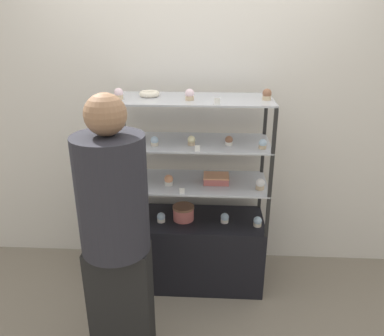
% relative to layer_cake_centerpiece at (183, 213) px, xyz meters
% --- Properties ---
extents(ground_plane, '(20.00, 20.00, 0.00)m').
position_rel_layer_cake_centerpiece_xyz_m(ground_plane, '(0.06, 0.02, -0.62)').
color(ground_plane, gray).
extents(back_wall, '(8.00, 0.05, 2.60)m').
position_rel_layer_cake_centerpiece_xyz_m(back_wall, '(0.06, 0.40, 0.68)').
color(back_wall, silver).
rests_on(back_wall, ground_plane).
extents(display_base, '(1.10, 0.47, 0.56)m').
position_rel_layer_cake_centerpiece_xyz_m(display_base, '(0.06, 0.02, -0.34)').
color(display_base, black).
rests_on(display_base, ground_plane).
extents(display_riser_lower, '(1.10, 0.47, 0.31)m').
position_rel_layer_cake_centerpiece_xyz_m(display_riser_lower, '(0.06, 0.02, 0.23)').
color(display_riser_lower, black).
rests_on(display_riser_lower, display_base).
extents(display_riser_middle, '(1.10, 0.47, 0.31)m').
position_rel_layer_cake_centerpiece_xyz_m(display_riser_middle, '(0.06, 0.02, 0.54)').
color(display_riser_middle, black).
rests_on(display_riser_middle, display_riser_lower).
extents(display_riser_upper, '(1.10, 0.47, 0.31)m').
position_rel_layer_cake_centerpiece_xyz_m(display_riser_upper, '(0.06, 0.02, 0.86)').
color(display_riser_upper, black).
rests_on(display_riser_upper, display_riser_middle).
extents(layer_cake_centerpiece, '(0.16, 0.16, 0.11)m').
position_rel_layer_cake_centerpiece_xyz_m(layer_cake_centerpiece, '(0.00, 0.00, 0.00)').
color(layer_cake_centerpiece, '#C66660').
rests_on(layer_cake_centerpiece, display_base).
extents(sheet_cake_frosted, '(0.19, 0.15, 0.06)m').
position_rel_layer_cake_centerpiece_xyz_m(sheet_cake_frosted, '(0.24, 0.01, 0.28)').
color(sheet_cake_frosted, '#C66660').
rests_on(sheet_cake_frosted, display_riser_lower).
extents(cupcake_0, '(0.06, 0.06, 0.08)m').
position_rel_layer_cake_centerpiece_xyz_m(cupcake_0, '(-0.43, -0.08, -0.02)').
color(cupcake_0, '#CCB28C').
rests_on(cupcake_0, display_base).
extents(cupcake_1, '(0.06, 0.06, 0.08)m').
position_rel_layer_cake_centerpiece_xyz_m(cupcake_1, '(-0.17, -0.05, -0.02)').
color(cupcake_1, white).
rests_on(cupcake_1, display_base).
extents(cupcake_2, '(0.06, 0.06, 0.08)m').
position_rel_layer_cake_centerpiece_xyz_m(cupcake_2, '(0.32, -0.03, -0.02)').
color(cupcake_2, white).
rests_on(cupcake_2, display_base).
extents(cupcake_3, '(0.06, 0.06, 0.08)m').
position_rel_layer_cake_centerpiece_xyz_m(cupcake_3, '(0.56, -0.07, -0.02)').
color(cupcake_3, beige).
rests_on(cupcake_3, display_base).
extents(price_tag_0, '(0.04, 0.00, 0.04)m').
position_rel_layer_cake_centerpiece_xyz_m(price_tag_0, '(-0.32, -0.20, -0.04)').
color(price_tag_0, white).
rests_on(price_tag_0, display_base).
extents(cupcake_4, '(0.06, 0.06, 0.08)m').
position_rel_layer_cake_centerpiece_xyz_m(cupcake_4, '(-0.41, -0.05, 0.29)').
color(cupcake_4, beige).
rests_on(cupcake_4, display_riser_lower).
extents(cupcake_5, '(0.06, 0.06, 0.08)m').
position_rel_layer_cake_centerpiece_xyz_m(cupcake_5, '(-0.10, -0.05, 0.29)').
color(cupcake_5, white).
rests_on(cupcake_5, display_riser_lower).
extents(cupcake_6, '(0.06, 0.06, 0.08)m').
position_rel_layer_cake_centerpiece_xyz_m(cupcake_6, '(0.55, -0.09, 0.29)').
color(cupcake_6, '#CCB28C').
rests_on(cupcake_6, display_riser_lower).
extents(price_tag_1, '(0.04, 0.00, 0.04)m').
position_rel_layer_cake_centerpiece_xyz_m(price_tag_1, '(0.01, -0.20, 0.28)').
color(price_tag_1, white).
rests_on(price_tag_1, display_riser_lower).
extents(cupcake_7, '(0.05, 0.05, 0.07)m').
position_rel_layer_cake_centerpiece_xyz_m(cupcake_7, '(-0.44, -0.03, 0.60)').
color(cupcake_7, beige).
rests_on(cupcake_7, display_riser_middle).
extents(cupcake_8, '(0.05, 0.05, 0.07)m').
position_rel_layer_cake_centerpiece_xyz_m(cupcake_8, '(-0.19, -0.09, 0.60)').
color(cupcake_8, beige).
rests_on(cupcake_8, display_riser_middle).
extents(cupcake_9, '(0.05, 0.05, 0.07)m').
position_rel_layer_cake_centerpiece_xyz_m(cupcake_9, '(0.07, -0.06, 0.60)').
color(cupcake_9, '#CCB28C').
rests_on(cupcake_9, display_riser_middle).
extents(cupcake_10, '(0.05, 0.05, 0.07)m').
position_rel_layer_cake_centerpiece_xyz_m(cupcake_10, '(0.32, -0.05, 0.60)').
color(cupcake_10, white).
rests_on(cupcake_10, display_riser_middle).
extents(cupcake_11, '(0.05, 0.05, 0.07)m').
position_rel_layer_cake_centerpiece_xyz_m(cupcake_11, '(0.55, -0.11, 0.60)').
color(cupcake_11, '#CCB28C').
rests_on(cupcake_11, display_riser_middle).
extents(price_tag_2, '(0.04, 0.00, 0.04)m').
position_rel_layer_cake_centerpiece_xyz_m(price_tag_2, '(0.11, -0.20, 0.59)').
color(price_tag_2, white).
rests_on(price_tag_2, display_riser_middle).
extents(cupcake_12, '(0.06, 0.06, 0.08)m').
position_rel_layer_cake_centerpiece_xyz_m(cupcake_12, '(-0.43, -0.05, 0.91)').
color(cupcake_12, '#CCB28C').
rests_on(cupcake_12, display_riser_upper).
extents(cupcake_13, '(0.06, 0.06, 0.08)m').
position_rel_layer_cake_centerpiece_xyz_m(cupcake_13, '(0.05, -0.06, 0.91)').
color(cupcake_13, '#CCB28C').
rests_on(cupcake_13, display_riser_upper).
extents(cupcake_14, '(0.06, 0.06, 0.08)m').
position_rel_layer_cake_centerpiece_xyz_m(cupcake_14, '(0.57, -0.02, 0.91)').
color(cupcake_14, '#CCB28C').
rests_on(cupcake_14, display_riser_upper).
extents(price_tag_3, '(0.04, 0.00, 0.04)m').
position_rel_layer_cake_centerpiece_xyz_m(price_tag_3, '(0.23, -0.20, 0.90)').
color(price_tag_3, white).
rests_on(price_tag_3, display_riser_upper).
extents(donut_glazed, '(0.14, 0.14, 0.04)m').
position_rel_layer_cake_centerpiece_xyz_m(donut_glazed, '(-0.23, 0.06, 0.90)').
color(donut_glazed, '#EFE5CC').
rests_on(donut_glazed, display_riser_upper).
extents(customer_figure, '(0.39, 0.39, 1.66)m').
position_rel_layer_cake_centerpiece_xyz_m(customer_figure, '(-0.33, -0.73, 0.27)').
color(customer_figure, black).
rests_on(customer_figure, ground_plane).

